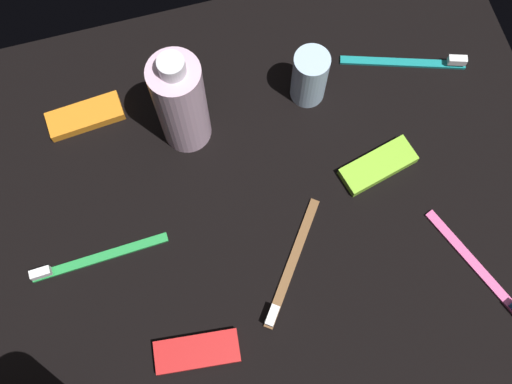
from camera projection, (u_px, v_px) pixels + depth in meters
ground_plane at (256, 200)px, 83.59cm from camera, size 84.00×64.00×1.20cm
bodywash_bottle at (181, 103)px, 77.94cm from camera, size 6.55×6.55×18.87cm
deodorant_stick at (310, 77)px, 83.60cm from camera, size 4.83×4.83×9.21cm
toothbrush_brown at (290, 270)px, 79.41cm from camera, size 11.60×15.23×2.10cm
toothbrush_green at (91, 259)px, 79.83cm from camera, size 18.04×2.02×2.10cm
toothbrush_teal at (411, 62)px, 88.87cm from camera, size 17.49×6.69×2.10cm
toothbrush_pink at (483, 272)px, 79.32cm from camera, size 7.93×17.11×2.10cm
snack_bar_red at (197, 352)px, 76.06cm from camera, size 10.76×5.06×1.50cm
snack_bar_lime at (378, 166)px, 83.72cm from camera, size 11.06×6.43×1.50cm
snack_bar_orange at (85, 116)px, 86.01cm from camera, size 10.70×4.88×1.50cm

